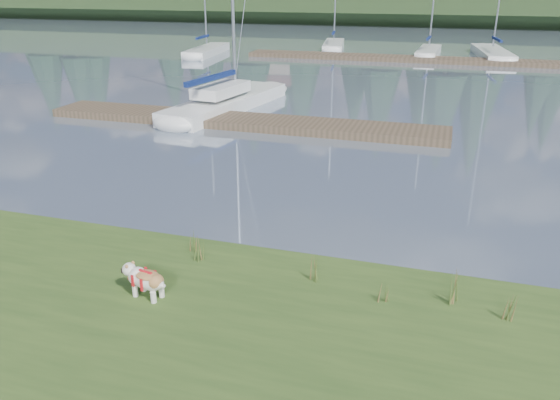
% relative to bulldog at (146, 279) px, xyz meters
% --- Properties ---
extents(ground, '(200.00, 200.00, 0.00)m').
position_rel_bulldog_xyz_m(ground, '(0.73, 33.78, -0.68)').
color(ground, slate).
rests_on(ground, ground).
extents(ridge, '(200.00, 20.00, 5.00)m').
position_rel_bulldog_xyz_m(ridge, '(0.73, 76.78, 1.82)').
color(ridge, '#1E3017').
rests_on(ridge, ground).
extents(bulldog, '(0.89, 0.46, 0.52)m').
position_rel_bulldog_xyz_m(bulldog, '(0.00, 0.00, 0.00)').
color(bulldog, silver).
rests_on(bulldog, bank).
extents(sailboat_main, '(3.13, 9.37, 13.20)m').
position_rel_bulldog_xyz_m(sailboat_main, '(-4.72, 15.88, -0.26)').
color(sailboat_main, silver).
rests_on(sailboat_main, ground).
extents(dock_near, '(16.00, 2.00, 0.30)m').
position_rel_bulldog_xyz_m(dock_near, '(-3.27, 12.78, -0.53)').
color(dock_near, '#4C3D2C').
rests_on(dock_near, ground).
extents(dock_far, '(26.00, 2.20, 0.30)m').
position_rel_bulldog_xyz_m(dock_far, '(2.73, 33.78, -0.53)').
color(dock_far, '#4C3D2C').
rests_on(dock_far, ground).
extents(sailboat_bg_0, '(2.51, 8.22, 11.72)m').
position_rel_bulldog_xyz_m(sailboat_bg_0, '(-13.85, 33.62, -0.36)').
color(sailboat_bg_0, silver).
rests_on(sailboat_bg_0, ground).
extents(sailboat_bg_1, '(2.71, 7.82, 11.49)m').
position_rel_bulldog_xyz_m(sailboat_bg_1, '(-5.32, 40.27, -0.35)').
color(sailboat_bg_1, silver).
rests_on(sailboat_bg_1, ground).
extents(sailboat_bg_2, '(1.66, 7.26, 10.92)m').
position_rel_bulldog_xyz_m(sailboat_bg_2, '(2.67, 37.71, -0.35)').
color(sailboat_bg_2, silver).
rests_on(sailboat_bg_2, ground).
extents(sailboat_bg_3, '(3.04, 9.88, 14.08)m').
position_rel_bulldog_xyz_m(sailboat_bg_3, '(7.11, 38.64, -0.36)').
color(sailboat_bg_3, silver).
rests_on(sailboat_bg_3, ground).
extents(weed_0, '(0.17, 0.14, 0.51)m').
position_rel_bulldog_xyz_m(weed_0, '(0.31, 1.40, -0.11)').
color(weed_0, '#475B23').
rests_on(weed_0, bank).
extents(weed_1, '(0.17, 0.14, 0.57)m').
position_rel_bulldog_xyz_m(weed_1, '(2.58, 1.31, -0.09)').
color(weed_1, '#475B23').
rests_on(weed_1, bank).
extents(weed_2, '(0.17, 0.14, 0.61)m').
position_rel_bulldog_xyz_m(weed_2, '(4.88, 1.29, -0.07)').
color(weed_2, '#475B23').
rests_on(weed_2, bank).
extents(weed_3, '(0.17, 0.14, 0.52)m').
position_rel_bulldog_xyz_m(weed_3, '(0.01, 1.70, -0.11)').
color(weed_3, '#475B23').
rests_on(weed_3, bank).
extents(weed_4, '(0.17, 0.14, 0.37)m').
position_rel_bulldog_xyz_m(weed_4, '(3.77, 0.99, -0.17)').
color(weed_4, '#475B23').
rests_on(weed_4, bank).
extents(weed_5, '(0.17, 0.14, 0.55)m').
position_rel_bulldog_xyz_m(weed_5, '(5.74, 1.02, -0.10)').
color(weed_5, '#475B23').
rests_on(weed_5, bank).
extents(mud_lip, '(60.00, 0.50, 0.14)m').
position_rel_bulldog_xyz_m(mud_lip, '(0.73, 2.18, -0.61)').
color(mud_lip, '#33281C').
rests_on(mud_lip, ground).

